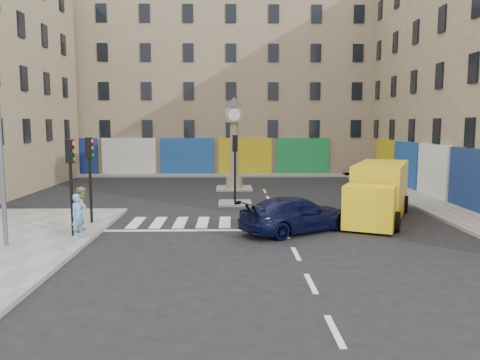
{
  "coord_description": "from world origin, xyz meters",
  "views": [
    {
      "loc": [
        -2.22,
        -17.53,
        4.43
      ],
      "look_at": [
        -1.83,
        2.62,
        2.0
      ],
      "focal_mm": 35.0,
      "sensor_mm": 36.0,
      "label": 1
    }
  ],
  "objects_px": {
    "pedestrian_blue": "(78,216)",
    "traffic_light_left_far": "(90,166)",
    "clock_pillar": "(234,137)",
    "traffic_light_left_near": "(71,172)",
    "traffic_light_island": "(235,158)",
    "navy_sedan": "(296,214)",
    "pedestrian_tan": "(83,209)",
    "yellow_van": "(379,191)"
  },
  "relations": [
    {
      "from": "traffic_light_island",
      "to": "navy_sedan",
      "type": "height_order",
      "value": "traffic_light_island"
    },
    {
      "from": "pedestrian_tan",
      "to": "clock_pillar",
      "type": "bearing_deg",
      "value": -33.14
    },
    {
      "from": "clock_pillar",
      "to": "pedestrian_tan",
      "type": "distance_m",
      "value": 14.57
    },
    {
      "from": "pedestrian_tan",
      "to": "traffic_light_left_near",
      "type": "bearing_deg",
      "value": 164.13
    },
    {
      "from": "navy_sedan",
      "to": "pedestrian_blue",
      "type": "distance_m",
      "value": 8.58
    },
    {
      "from": "traffic_light_island",
      "to": "pedestrian_blue",
      "type": "bearing_deg",
      "value": -126.66
    },
    {
      "from": "traffic_light_left_near",
      "to": "clock_pillar",
      "type": "relative_size",
      "value": 0.61
    },
    {
      "from": "traffic_light_island",
      "to": "navy_sedan",
      "type": "bearing_deg",
      "value": -69.74
    },
    {
      "from": "traffic_light_left_far",
      "to": "yellow_van",
      "type": "bearing_deg",
      "value": 6.53
    },
    {
      "from": "traffic_light_left_far",
      "to": "pedestrian_blue",
      "type": "relative_size",
      "value": 2.23
    },
    {
      "from": "clock_pillar",
      "to": "navy_sedan",
      "type": "xyz_separation_m",
      "value": [
        2.46,
        -12.67,
        -2.82
      ]
    },
    {
      "from": "traffic_light_left_far",
      "to": "traffic_light_island",
      "type": "distance_m",
      "value": 8.3
    },
    {
      "from": "traffic_light_left_far",
      "to": "clock_pillar",
      "type": "height_order",
      "value": "clock_pillar"
    },
    {
      "from": "pedestrian_blue",
      "to": "traffic_light_left_far",
      "type": "bearing_deg",
      "value": 35.57
    },
    {
      "from": "clock_pillar",
      "to": "traffic_light_island",
      "type": "bearing_deg",
      "value": -90.0
    },
    {
      "from": "traffic_light_left_near",
      "to": "pedestrian_tan",
      "type": "bearing_deg",
      "value": 81.78
    },
    {
      "from": "navy_sedan",
      "to": "pedestrian_tan",
      "type": "relative_size",
      "value": 2.79
    },
    {
      "from": "yellow_van",
      "to": "pedestrian_tan",
      "type": "distance_m",
      "value": 13.27
    },
    {
      "from": "traffic_light_island",
      "to": "clock_pillar",
      "type": "xyz_separation_m",
      "value": [
        0.0,
        6.0,
        0.96
      ]
    },
    {
      "from": "traffic_light_left_near",
      "to": "navy_sedan",
      "type": "distance_m",
      "value": 9.04
    },
    {
      "from": "traffic_light_island",
      "to": "yellow_van",
      "type": "height_order",
      "value": "traffic_light_island"
    },
    {
      "from": "clock_pillar",
      "to": "pedestrian_tan",
      "type": "bearing_deg",
      "value": -115.49
    },
    {
      "from": "clock_pillar",
      "to": "pedestrian_tan",
      "type": "relative_size",
      "value": 3.41
    },
    {
      "from": "yellow_van",
      "to": "traffic_light_island",
      "type": "bearing_deg",
      "value": 174.36
    },
    {
      "from": "clock_pillar",
      "to": "pedestrian_blue",
      "type": "relative_size",
      "value": 3.68
    },
    {
      "from": "traffic_light_left_near",
      "to": "pedestrian_tan",
      "type": "height_order",
      "value": "traffic_light_left_near"
    },
    {
      "from": "traffic_light_left_near",
      "to": "yellow_van",
      "type": "relative_size",
      "value": 0.51
    },
    {
      "from": "navy_sedan",
      "to": "pedestrian_tan",
      "type": "bearing_deg",
      "value": 60.72
    },
    {
      "from": "navy_sedan",
      "to": "traffic_light_left_near",
      "type": "bearing_deg",
      "value": 66.13
    },
    {
      "from": "yellow_van",
      "to": "pedestrian_tan",
      "type": "xyz_separation_m",
      "value": [
        -12.91,
        -3.05,
        -0.22
      ]
    },
    {
      "from": "clock_pillar",
      "to": "yellow_van",
      "type": "height_order",
      "value": "clock_pillar"
    },
    {
      "from": "navy_sedan",
      "to": "pedestrian_tan",
      "type": "distance_m",
      "value": 8.65
    },
    {
      "from": "navy_sedan",
      "to": "pedestrian_blue",
      "type": "relative_size",
      "value": 3.01
    },
    {
      "from": "traffic_light_left_near",
      "to": "navy_sedan",
      "type": "xyz_separation_m",
      "value": [
        8.76,
        1.13,
        -1.9
      ]
    },
    {
      "from": "traffic_light_left_far",
      "to": "pedestrian_tan",
      "type": "height_order",
      "value": "traffic_light_left_far"
    },
    {
      "from": "traffic_light_island",
      "to": "navy_sedan",
      "type": "xyz_separation_m",
      "value": [
        2.46,
        -6.67,
        -1.87
      ]
    },
    {
      "from": "clock_pillar",
      "to": "navy_sedan",
      "type": "distance_m",
      "value": 13.21
    },
    {
      "from": "traffic_light_left_far",
      "to": "traffic_light_left_near",
      "type": "bearing_deg",
      "value": -90.0
    },
    {
      "from": "navy_sedan",
      "to": "yellow_van",
      "type": "bearing_deg",
      "value": -88.31
    },
    {
      "from": "traffic_light_left_far",
      "to": "yellow_van",
      "type": "distance_m",
      "value": 13.19
    },
    {
      "from": "traffic_light_left_near",
      "to": "pedestrian_blue",
      "type": "bearing_deg",
      "value": -41.08
    },
    {
      "from": "traffic_light_left_far",
      "to": "yellow_van",
      "type": "xyz_separation_m",
      "value": [
        13.04,
        1.49,
        -1.36
      ]
    }
  ]
}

